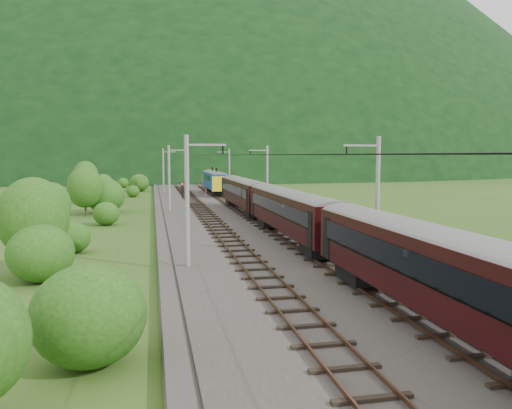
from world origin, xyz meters
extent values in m
plane|color=#285219|center=(0.00, 0.00, 0.00)|extent=(600.00, 600.00, 0.00)
cube|color=#38332D|center=(0.00, 10.00, 0.15)|extent=(14.00, 220.00, 0.30)
cube|color=brown|center=(-3.12, 10.00, 0.49)|extent=(0.08, 220.00, 0.15)
cube|color=brown|center=(-1.68, 10.00, 0.49)|extent=(0.08, 220.00, 0.15)
cube|color=black|center=(-2.40, 10.00, 0.36)|extent=(2.40, 220.00, 0.12)
cube|color=brown|center=(1.68, 10.00, 0.49)|extent=(0.08, 220.00, 0.15)
cube|color=brown|center=(3.12, 10.00, 0.49)|extent=(0.08, 220.00, 0.15)
cube|color=black|center=(2.40, 10.00, 0.36)|extent=(2.40, 220.00, 0.12)
cylinder|color=gray|center=(-6.20, 0.00, 4.30)|extent=(0.28, 0.28, 8.00)
cube|color=gray|center=(-5.00, 0.00, 7.70)|extent=(2.40, 0.12, 0.12)
cylinder|color=black|center=(-4.00, 0.00, 7.40)|extent=(0.10, 0.10, 0.50)
cylinder|color=gray|center=(-6.20, 32.00, 4.30)|extent=(0.28, 0.28, 8.00)
cube|color=gray|center=(-5.00, 32.00, 7.70)|extent=(2.40, 0.12, 0.12)
cylinder|color=black|center=(-4.00, 32.00, 7.40)|extent=(0.10, 0.10, 0.50)
cylinder|color=gray|center=(-6.20, 64.00, 4.30)|extent=(0.28, 0.28, 8.00)
cube|color=gray|center=(-5.00, 64.00, 7.70)|extent=(2.40, 0.12, 0.12)
cylinder|color=black|center=(-4.00, 64.00, 7.40)|extent=(0.10, 0.10, 0.50)
cylinder|color=gray|center=(-6.20, 96.00, 4.30)|extent=(0.28, 0.28, 8.00)
cube|color=gray|center=(-5.00, 96.00, 7.70)|extent=(2.40, 0.12, 0.12)
cylinder|color=black|center=(-4.00, 96.00, 7.40)|extent=(0.10, 0.10, 0.50)
cylinder|color=gray|center=(-6.20, 128.00, 4.30)|extent=(0.28, 0.28, 8.00)
cube|color=gray|center=(-5.00, 128.00, 7.70)|extent=(2.40, 0.12, 0.12)
cylinder|color=black|center=(-4.00, 128.00, 7.40)|extent=(0.10, 0.10, 0.50)
cylinder|color=gray|center=(6.20, 0.00, 4.30)|extent=(0.28, 0.28, 8.00)
cube|color=gray|center=(5.00, 0.00, 7.70)|extent=(2.40, 0.12, 0.12)
cylinder|color=black|center=(4.00, 0.00, 7.40)|extent=(0.10, 0.10, 0.50)
cylinder|color=gray|center=(6.20, 32.00, 4.30)|extent=(0.28, 0.28, 8.00)
cube|color=gray|center=(5.00, 32.00, 7.70)|extent=(2.40, 0.12, 0.12)
cylinder|color=black|center=(4.00, 32.00, 7.40)|extent=(0.10, 0.10, 0.50)
cylinder|color=gray|center=(6.20, 64.00, 4.30)|extent=(0.28, 0.28, 8.00)
cube|color=gray|center=(5.00, 64.00, 7.70)|extent=(2.40, 0.12, 0.12)
cylinder|color=black|center=(4.00, 64.00, 7.40)|extent=(0.10, 0.10, 0.50)
cylinder|color=gray|center=(6.20, 96.00, 4.30)|extent=(0.28, 0.28, 8.00)
cube|color=gray|center=(5.00, 96.00, 7.70)|extent=(2.40, 0.12, 0.12)
cylinder|color=black|center=(4.00, 96.00, 7.40)|extent=(0.10, 0.10, 0.50)
cylinder|color=gray|center=(6.20, 128.00, 4.30)|extent=(0.28, 0.28, 8.00)
cube|color=gray|center=(5.00, 128.00, 7.70)|extent=(2.40, 0.12, 0.12)
cylinder|color=black|center=(4.00, 128.00, 7.40)|extent=(0.10, 0.10, 0.50)
cylinder|color=black|center=(-2.40, 10.00, 7.10)|extent=(0.03, 198.00, 0.03)
cylinder|color=black|center=(2.40, 10.00, 7.10)|extent=(0.03, 198.00, 0.03)
ellipsoid|color=black|center=(0.00, 260.00, 0.00)|extent=(504.00, 360.00, 244.00)
cube|color=black|center=(2.40, -13.26, 2.70)|extent=(2.58, 19.56, 2.67)
cylinder|color=slate|center=(2.40, -13.26, 3.90)|extent=(2.58, 19.46, 2.58)
cube|color=black|center=(1.09, -13.26, 3.02)|extent=(0.05, 17.21, 1.02)
cube|color=black|center=(3.71, -13.26, 3.02)|extent=(0.05, 17.21, 1.02)
cube|color=black|center=(2.40, -6.41, 0.97)|extent=(1.96, 2.85, 0.80)
cube|color=black|center=(2.40, 7.37, 2.70)|extent=(2.58, 19.56, 2.67)
cylinder|color=slate|center=(2.40, 7.37, 3.90)|extent=(2.58, 19.46, 2.58)
cube|color=black|center=(1.09, 7.37, 3.02)|extent=(0.05, 17.21, 1.02)
cube|color=black|center=(3.71, 7.37, 3.02)|extent=(0.05, 17.21, 1.02)
cube|color=black|center=(2.40, 0.52, 0.97)|extent=(1.96, 2.85, 0.80)
cube|color=black|center=(2.40, 14.21, 0.97)|extent=(1.96, 2.85, 0.80)
cube|color=black|center=(2.40, 27.99, 2.70)|extent=(2.58, 19.56, 2.67)
cylinder|color=slate|center=(2.40, 27.99, 3.90)|extent=(2.58, 19.46, 2.58)
cube|color=black|center=(1.09, 27.99, 3.02)|extent=(0.05, 17.21, 1.02)
cube|color=black|center=(3.71, 27.99, 3.02)|extent=(0.05, 17.21, 1.02)
cube|color=black|center=(2.40, 21.14, 0.97)|extent=(1.96, 2.85, 0.80)
cube|color=black|center=(2.40, 34.84, 0.97)|extent=(1.96, 2.85, 0.80)
cube|color=#13419B|center=(2.40, 56.62, 2.70)|extent=(2.58, 16.00, 2.67)
cylinder|color=slate|center=(2.40, 56.62, 3.90)|extent=(2.58, 15.92, 2.58)
cube|color=black|center=(1.09, 56.62, 3.02)|extent=(0.05, 14.08, 1.02)
cube|color=black|center=(3.71, 56.62, 3.02)|extent=(0.05, 14.08, 1.02)
cube|color=black|center=(2.40, 51.02, 0.97)|extent=(1.96, 2.85, 0.80)
cube|color=black|center=(2.40, 62.22, 0.97)|extent=(1.96, 2.85, 0.80)
cube|color=yellow|center=(2.40, 64.42, 2.53)|extent=(2.63, 0.50, 2.40)
cube|color=yellow|center=(2.40, 48.82, 2.53)|extent=(2.63, 0.50, 2.40)
cube|color=black|center=(2.40, 59.62, 4.53)|extent=(0.08, 1.60, 0.80)
cylinder|color=red|center=(-0.37, 58.72, 1.03)|extent=(0.16, 0.16, 1.46)
cylinder|color=red|center=(0.45, 52.08, 1.02)|extent=(0.15, 0.15, 1.44)
cylinder|color=black|center=(-3.66, 48.62, 1.41)|extent=(0.16, 0.16, 2.22)
sphere|color=red|center=(-3.66, 48.62, 2.58)|extent=(0.27, 0.27, 0.27)
ellipsoid|color=#244712|center=(-10.41, -13.22, 1.73)|extent=(3.85, 3.85, 3.46)
ellipsoid|color=#244712|center=(-14.41, -1.03, 1.64)|extent=(3.64, 3.64, 3.28)
ellipsoid|color=#244712|center=(-13.96, 7.50, 1.13)|extent=(2.51, 2.51, 2.26)
ellipsoid|color=#244712|center=(-12.88, 21.86, 1.19)|extent=(2.65, 2.65, 2.38)
ellipsoid|color=#244712|center=(-13.94, 33.14, 2.12)|extent=(4.72, 4.72, 4.24)
ellipsoid|color=#244712|center=(-15.42, 45.14, 2.06)|extent=(4.59, 4.59, 4.13)
ellipsoid|color=#244712|center=(-11.51, 56.56, 1.00)|extent=(2.22, 2.22, 2.00)
ellipsoid|color=#244712|center=(-10.78, 69.80, 1.71)|extent=(3.80, 3.80, 3.42)
ellipsoid|color=#244712|center=(-14.52, 81.50, 1.10)|extent=(2.45, 2.45, 2.21)
ellipsoid|color=#244712|center=(-14.51, 93.51, 1.31)|extent=(2.92, 2.92, 2.63)
cylinder|color=black|center=(-15.12, 0.85, 1.58)|extent=(0.24, 0.24, 3.15)
ellipsoid|color=#244712|center=(-15.12, 0.85, 3.38)|extent=(4.05, 4.05, 4.86)
cylinder|color=black|center=(-17.01, 16.30, 1.28)|extent=(0.24, 0.24, 2.56)
ellipsoid|color=#244712|center=(-17.01, 16.30, 2.74)|extent=(3.29, 3.29, 3.95)
cylinder|color=black|center=(-15.96, 30.64, 1.58)|extent=(0.24, 0.24, 3.16)
ellipsoid|color=#244712|center=(-15.96, 30.64, 3.38)|extent=(4.06, 4.06, 4.87)
cylinder|color=black|center=(-15.24, 45.66, 1.18)|extent=(0.24, 0.24, 2.37)
ellipsoid|color=#244712|center=(-15.24, 45.66, 2.54)|extent=(3.04, 3.04, 3.65)
cylinder|color=black|center=(-19.46, 59.74, 1.66)|extent=(0.24, 0.24, 3.32)
ellipsoid|color=#244712|center=(-19.46, 59.74, 3.56)|extent=(4.27, 4.27, 5.13)
ellipsoid|color=#244712|center=(14.38, 19.03, 0.79)|extent=(1.75, 1.75, 1.57)
ellipsoid|color=#244712|center=(10.80, 50.52, 0.92)|extent=(2.04, 2.04, 1.84)
camera|label=1|loc=(-8.24, -30.25, 7.07)|focal=35.00mm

